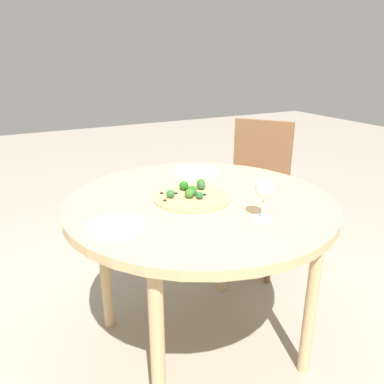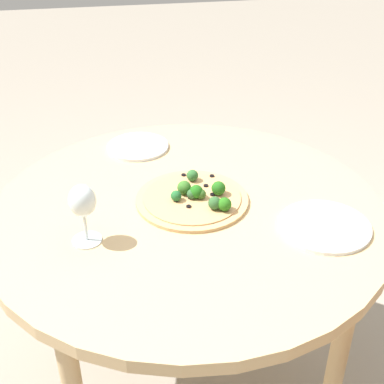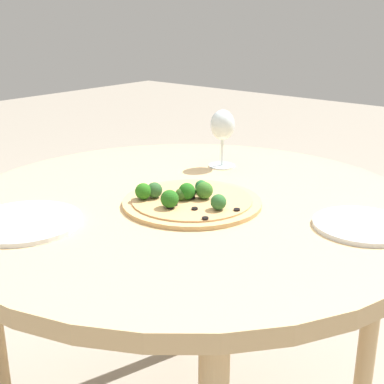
% 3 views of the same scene
% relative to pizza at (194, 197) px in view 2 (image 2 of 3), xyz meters
% --- Properties ---
extents(dining_table, '(1.11, 1.11, 0.76)m').
position_rel_pizza_xyz_m(dining_table, '(0.03, -0.03, -0.09)').
color(dining_table, tan).
rests_on(dining_table, ground_plane).
extents(pizza, '(0.32, 0.32, 0.05)m').
position_rel_pizza_xyz_m(pizza, '(0.00, 0.00, 0.00)').
color(pizza, tan).
rests_on(pizza, dining_table).
extents(wine_glass, '(0.08, 0.08, 0.16)m').
position_rel_pizza_xyz_m(wine_glass, '(0.13, -0.30, 0.10)').
color(wine_glass, silver).
rests_on(wine_glass, dining_table).
extents(plate_near, '(0.21, 0.21, 0.01)m').
position_rel_pizza_xyz_m(plate_near, '(-0.36, -0.13, -0.01)').
color(plate_near, silver).
rests_on(plate_near, dining_table).
extents(plate_far, '(0.24, 0.24, 0.01)m').
position_rel_pizza_xyz_m(plate_far, '(0.19, 0.31, -0.01)').
color(plate_far, silver).
rests_on(plate_far, dining_table).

